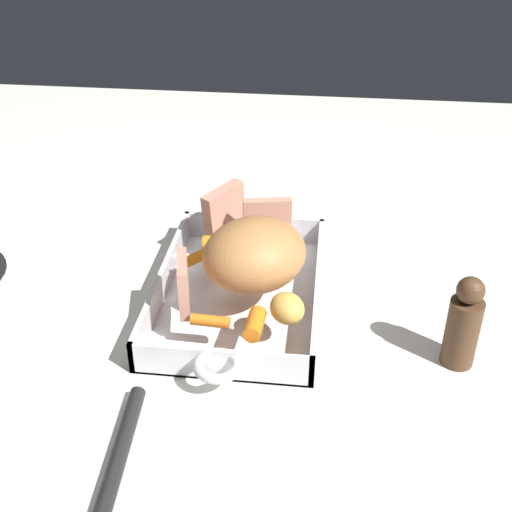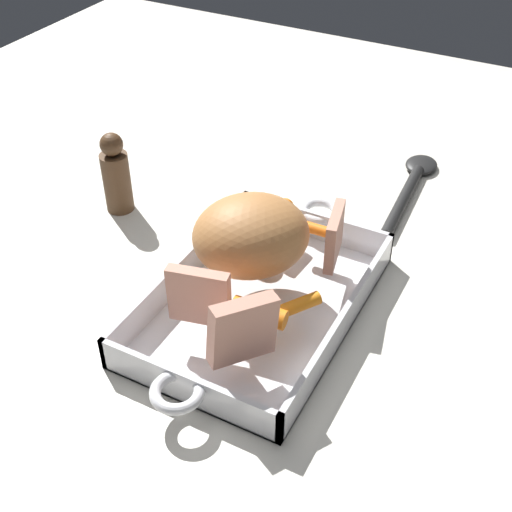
{
  "view_description": "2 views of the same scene",
  "coord_description": "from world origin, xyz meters",
  "px_view_note": "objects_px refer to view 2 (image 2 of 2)",
  "views": [
    {
      "loc": [
        -0.74,
        -0.11,
        0.54
      ],
      "look_at": [
        0.02,
        -0.02,
        0.06
      ],
      "focal_mm": 46.14,
      "sensor_mm": 36.0,
      "label": 1
    },
    {
      "loc": [
        0.54,
        0.28,
        0.57
      ],
      "look_at": [
        -0.02,
        -0.02,
        0.06
      ],
      "focal_mm": 47.32,
      "sensor_mm": 36.0,
      "label": 2
    }
  ],
  "objects_px": {
    "roasting_dish": "(260,301)",
    "serving_spoon": "(411,185)",
    "roast_slice_thick": "(243,330)",
    "potato_corner": "(245,211)",
    "roast_slice_outer": "(199,296)",
    "roast_slice_thin": "(334,236)",
    "baby_carrot_northwest": "(259,313)",
    "baby_carrot_short": "(299,305)",
    "pork_roast": "(251,235)",
    "pepper_mill": "(116,175)",
    "baby_carrot_center_left": "(315,229)",
    "baby_carrot_northeast": "(279,214)"
  },
  "relations": [
    {
      "from": "serving_spoon",
      "to": "pork_roast",
      "type": "bearing_deg",
      "value": 158.8
    },
    {
      "from": "roast_slice_thin",
      "to": "roast_slice_outer",
      "type": "bearing_deg",
      "value": -27.17
    },
    {
      "from": "roasting_dish",
      "to": "baby_carrot_northeast",
      "type": "xyz_separation_m",
      "value": [
        -0.12,
        -0.04,
        0.04
      ]
    },
    {
      "from": "baby_carrot_short",
      "to": "baby_carrot_northwest",
      "type": "height_order",
      "value": "baby_carrot_northwest"
    },
    {
      "from": "roast_slice_outer",
      "to": "baby_carrot_northeast",
      "type": "xyz_separation_m",
      "value": [
        -0.21,
        -0.01,
        -0.02
      ]
    },
    {
      "from": "baby_carrot_northwest",
      "to": "potato_corner",
      "type": "xyz_separation_m",
      "value": [
        -0.16,
        -0.1,
        0.01
      ]
    },
    {
      "from": "roast_slice_thin",
      "to": "baby_carrot_northwest",
      "type": "xyz_separation_m",
      "value": [
        0.14,
        -0.03,
        -0.02
      ]
    },
    {
      "from": "baby_carrot_northeast",
      "to": "baby_carrot_center_left",
      "type": "xyz_separation_m",
      "value": [
        0.0,
        0.06,
        -0.0
      ]
    },
    {
      "from": "baby_carrot_northeast",
      "to": "serving_spoon",
      "type": "relative_size",
      "value": 0.2
    },
    {
      "from": "roast_slice_thick",
      "to": "roasting_dish",
      "type": "bearing_deg",
      "value": -161.08
    },
    {
      "from": "baby_carrot_short",
      "to": "baby_carrot_center_left",
      "type": "height_order",
      "value": "baby_carrot_short"
    },
    {
      "from": "baby_carrot_short",
      "to": "serving_spoon",
      "type": "height_order",
      "value": "baby_carrot_short"
    },
    {
      "from": "roast_slice_outer",
      "to": "serving_spoon",
      "type": "bearing_deg",
      "value": 165.91
    },
    {
      "from": "baby_carrot_center_left",
      "to": "potato_corner",
      "type": "relative_size",
      "value": 1.0
    },
    {
      "from": "baby_carrot_center_left",
      "to": "baby_carrot_northwest",
      "type": "xyz_separation_m",
      "value": [
        0.18,
        0.01,
        0.0
      ]
    },
    {
      "from": "roast_slice_thin",
      "to": "roast_slice_outer",
      "type": "distance_m",
      "value": 0.19
    },
    {
      "from": "serving_spoon",
      "to": "baby_carrot_center_left",
      "type": "bearing_deg",
      "value": 161.52
    },
    {
      "from": "potato_corner",
      "to": "roast_slice_outer",
      "type": "bearing_deg",
      "value": 13.35
    },
    {
      "from": "baby_carrot_northeast",
      "to": "baby_carrot_northwest",
      "type": "distance_m",
      "value": 0.19
    },
    {
      "from": "potato_corner",
      "to": "pepper_mill",
      "type": "relative_size",
      "value": 0.39
    },
    {
      "from": "pork_roast",
      "to": "roast_slice_thick",
      "type": "xyz_separation_m",
      "value": [
        0.13,
        0.06,
        -0.01
      ]
    },
    {
      "from": "baby_carrot_northeast",
      "to": "baby_carrot_short",
      "type": "relative_size",
      "value": 0.92
    },
    {
      "from": "pork_roast",
      "to": "potato_corner",
      "type": "height_order",
      "value": "pork_roast"
    },
    {
      "from": "roast_slice_thin",
      "to": "baby_carrot_northwest",
      "type": "distance_m",
      "value": 0.15
    },
    {
      "from": "baby_carrot_short",
      "to": "baby_carrot_northwest",
      "type": "bearing_deg",
      "value": -42.0
    },
    {
      "from": "baby_carrot_northeast",
      "to": "pepper_mill",
      "type": "relative_size",
      "value": 0.39
    },
    {
      "from": "potato_corner",
      "to": "baby_carrot_short",
      "type": "bearing_deg",
      "value": 47.9
    },
    {
      "from": "roast_slice_thick",
      "to": "roast_slice_outer",
      "type": "distance_m",
      "value": 0.07
    },
    {
      "from": "baby_carrot_northwest",
      "to": "baby_carrot_northeast",
      "type": "bearing_deg",
      "value": -160.03
    },
    {
      "from": "pepper_mill",
      "to": "baby_carrot_northwest",
      "type": "bearing_deg",
      "value": 63.47
    },
    {
      "from": "baby_carrot_northeast",
      "to": "pepper_mill",
      "type": "distance_m",
      "value": 0.25
    },
    {
      "from": "baby_carrot_short",
      "to": "pork_roast",
      "type": "bearing_deg",
      "value": -118.31
    },
    {
      "from": "roast_slice_thin",
      "to": "baby_carrot_center_left",
      "type": "xyz_separation_m",
      "value": [
        -0.04,
        -0.04,
        -0.03
      ]
    },
    {
      "from": "roast_slice_thick",
      "to": "potato_corner",
      "type": "distance_m",
      "value": 0.24
    },
    {
      "from": "pork_roast",
      "to": "roast_slice_thin",
      "type": "relative_size",
      "value": 2.09
    },
    {
      "from": "roast_slice_outer",
      "to": "baby_carrot_short",
      "type": "relative_size",
      "value": 1.33
    },
    {
      "from": "roasting_dish",
      "to": "serving_spoon",
      "type": "distance_m",
      "value": 0.36
    },
    {
      "from": "roast_slice_thick",
      "to": "baby_carrot_northeast",
      "type": "bearing_deg",
      "value": -162.4
    },
    {
      "from": "baby_carrot_northwest",
      "to": "potato_corner",
      "type": "height_order",
      "value": "potato_corner"
    },
    {
      "from": "roast_slice_outer",
      "to": "potato_corner",
      "type": "relative_size",
      "value": 1.46
    },
    {
      "from": "baby_carrot_northwest",
      "to": "roast_slice_thin",
      "type": "bearing_deg",
      "value": 168.3
    },
    {
      "from": "baby_carrot_northwest",
      "to": "roast_slice_thick",
      "type": "bearing_deg",
      "value": 9.13
    },
    {
      "from": "roast_slice_outer",
      "to": "serving_spoon",
      "type": "distance_m",
      "value": 0.46
    },
    {
      "from": "pork_roast",
      "to": "roast_slice_thin",
      "type": "height_order",
      "value": "pork_roast"
    },
    {
      "from": "baby_carrot_northwest",
      "to": "baby_carrot_short",
      "type": "bearing_deg",
      "value": 138.0
    },
    {
      "from": "serving_spoon",
      "to": "pepper_mill",
      "type": "relative_size",
      "value": 1.97
    },
    {
      "from": "roast_slice_thick",
      "to": "baby_carrot_short",
      "type": "height_order",
      "value": "roast_slice_thick"
    },
    {
      "from": "pork_roast",
      "to": "pepper_mill",
      "type": "relative_size",
      "value": 1.14
    },
    {
      "from": "baby_carrot_northwest",
      "to": "baby_carrot_center_left",
      "type": "bearing_deg",
      "value": -176.57
    },
    {
      "from": "pork_roast",
      "to": "baby_carrot_center_left",
      "type": "height_order",
      "value": "pork_roast"
    }
  ]
}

